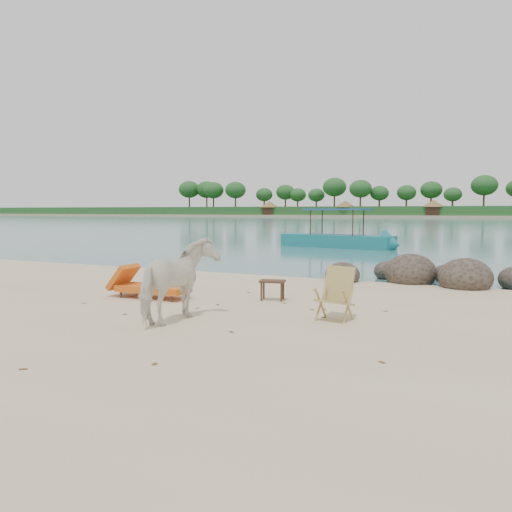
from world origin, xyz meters
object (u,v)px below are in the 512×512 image
(side_table, at_px, (272,292))
(lounge_chair, at_px, (153,286))
(boat_near, at_px, (337,215))
(deck_chair, at_px, (334,296))
(boulders, at_px, (438,277))
(cow, at_px, (179,282))

(side_table, height_order, lounge_chair, lounge_chair)
(lounge_chair, distance_m, boat_near, 17.63)
(deck_chair, relative_size, boat_near, 0.13)
(side_table, xyz_separation_m, boat_near, (-3.36, 16.72, 1.49))
(boulders, xyz_separation_m, cow, (-3.66, -6.74, 0.52))
(side_table, xyz_separation_m, lounge_chair, (-2.52, -0.84, 0.09))
(boulders, relative_size, deck_chair, 6.75)
(boulders, distance_m, deck_chair, 5.66)
(lounge_chair, bearing_deg, cow, -44.70)
(boulders, height_order, cow, cow)
(side_table, relative_size, lounge_chair, 0.26)
(boulders, height_order, side_table, boulders)
(cow, distance_m, lounge_chair, 2.56)
(cow, distance_m, boat_near, 19.49)
(boulders, relative_size, cow, 3.66)
(boulders, height_order, lounge_chair, boulders)
(lounge_chair, relative_size, deck_chair, 2.18)
(side_table, xyz_separation_m, deck_chair, (1.76, -1.35, 0.25))
(lounge_chair, bearing_deg, deck_chair, -8.42)
(cow, bearing_deg, deck_chair, -154.33)
(boat_near, bearing_deg, deck_chair, -63.62)
(side_table, bearing_deg, lounge_chair, -174.42)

